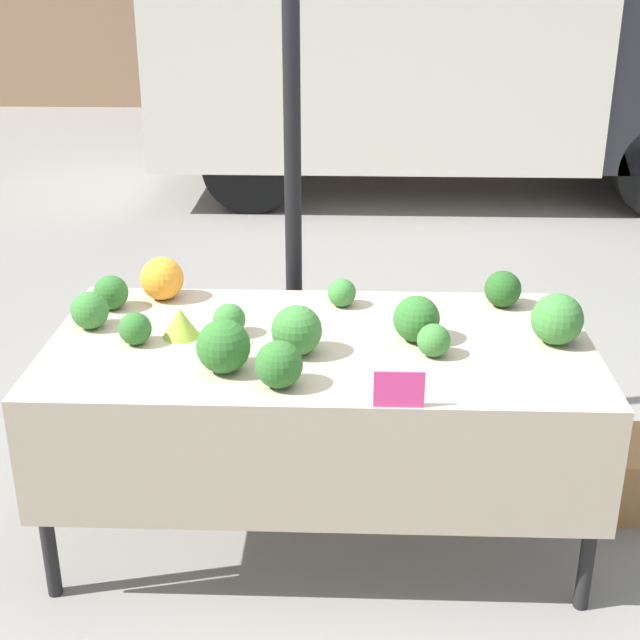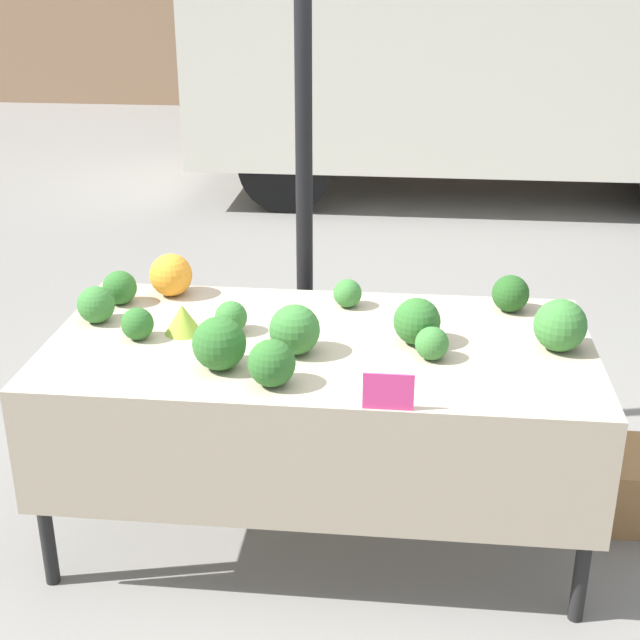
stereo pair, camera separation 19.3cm
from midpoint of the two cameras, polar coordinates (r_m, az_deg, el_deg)
ground_plane at (r=3.56m, az=1.60°, el=-12.93°), size 40.00×40.00×0.00m
tent_pole at (r=3.64m, az=0.51°, el=11.63°), size 0.07×0.07×2.74m
parked_truck at (r=8.11m, az=10.43°, el=18.44°), size 5.02×1.96×2.84m
market_table at (r=3.14m, az=1.64°, el=-3.26°), size 1.93×0.99×0.78m
orange_cauliflower at (r=3.58m, az=-8.00°, el=2.86°), size 0.17×0.17×0.17m
romanesco_head at (r=3.23m, az=-7.09°, el=0.04°), size 0.14×0.14×0.11m
broccoli_head_0 at (r=3.03m, az=0.19°, el=-0.65°), size 0.17×0.17×0.17m
broccoli_head_1 at (r=3.20m, az=-9.93°, el=-0.26°), size 0.12×0.12×0.12m
broccoli_head_2 at (r=3.04m, az=8.99°, el=-1.51°), size 0.12×0.12×0.12m
broccoli_head_3 at (r=3.49m, az=13.66°, el=1.64°), size 0.14×0.14×0.14m
broccoli_head_4 at (r=3.53m, az=-11.18°, el=2.03°), size 0.13×0.13×0.13m
broccoli_head_5 at (r=3.14m, az=7.98°, el=-0.11°), size 0.17×0.17×0.17m
broccoli_head_6 at (r=3.37m, az=-12.57°, el=0.94°), size 0.14×0.14×0.14m
broccoli_head_7 at (r=2.82m, az=-1.15°, el=-2.80°), size 0.15×0.15×0.15m
broccoli_head_8 at (r=3.19m, az=16.81°, el=-0.35°), size 0.18×0.18×0.18m
broccoli_head_9 at (r=3.22m, az=-4.01°, el=0.16°), size 0.12×0.12×0.12m
broccoli_head_10 at (r=3.44m, az=3.38°, el=1.70°), size 0.11×0.11×0.11m
broccoli_head_11 at (r=2.93m, az=-4.60°, el=-1.53°), size 0.18×0.18×0.18m
price_sign at (r=2.70m, az=6.46°, el=-4.62°), size 0.15×0.01×0.12m
produce_crate at (r=3.78m, az=21.10°, el=-9.81°), size 0.38×0.37×0.27m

